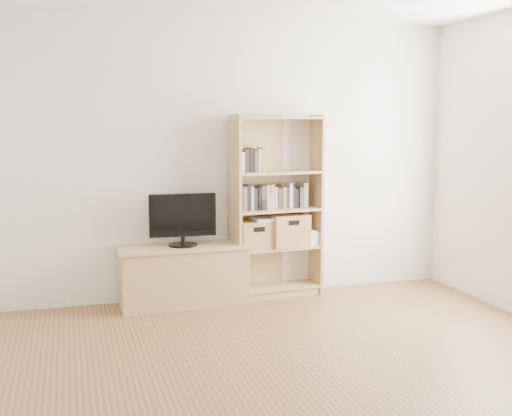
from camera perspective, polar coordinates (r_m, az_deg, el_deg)
name	(u,v)px	position (r m, az deg, el deg)	size (l,w,h in m)	color
floor	(325,404)	(4.00, 6.14, -16.91)	(4.50, 5.00, 0.01)	brown
back_wall	(224,160)	(6.03, -2.83, 4.31)	(4.50, 0.02, 2.60)	silver
tv_stand	(183,276)	(5.89, -6.46, -6.07)	(1.13, 0.43, 0.52)	tan
bookshelf	(276,206)	(6.05, 1.83, 0.14)	(0.86, 0.31, 1.72)	tan
television	(183,220)	(5.79, -6.54, -1.08)	(0.60, 0.05, 0.47)	black
books_row_mid	(276,197)	(6.05, 1.76, 1.00)	(0.81, 0.16, 0.22)	#37342D
books_row_upper	(257,161)	(5.95, 0.08, 4.20)	(0.37, 0.14, 0.20)	#37342D
baby_monitor	(271,205)	(5.92, 1.35, 0.26)	(0.05, 0.03, 0.10)	white
basket_left	(254,235)	(6.00, -0.17, -2.38)	(0.31, 0.26, 0.26)	#8C5D3F
basket_right	(287,230)	(6.12, 2.74, -1.96)	(0.37, 0.30, 0.30)	#8C5D3F
laptop	(270,219)	(6.03, 1.28, -0.95)	(0.35, 0.24, 0.03)	silver
magazine_stack	(304,238)	(6.22, 4.33, -2.67)	(0.18, 0.26, 0.12)	beige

